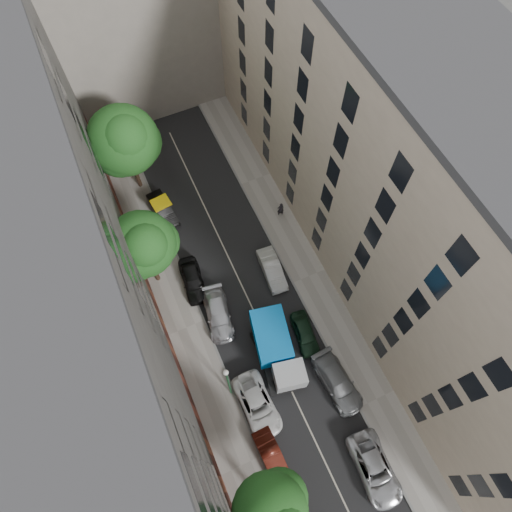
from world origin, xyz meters
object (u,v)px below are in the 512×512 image
lamp_post (228,381)px  tarp_truck (276,348)px  car_right_2 (305,334)px  tree_far (126,142)px  car_left_2 (257,405)px  car_right_0 (375,469)px  pedestrian (281,209)px  car_left_3 (218,314)px  car_left_5 (163,209)px  car_right_1 (337,382)px  car_right_3 (272,270)px  tree_mid (144,246)px  car_left_4 (193,280)px  car_left_1 (272,457)px

lamp_post → tarp_truck: bearing=17.2°
car_right_2 → tree_far: 21.19m
tarp_truck → car_left_2: size_ratio=1.31×
car_left_2 → car_right_2: (5.60, 3.35, -0.04)m
car_right_0 → pedestrian: pedestrian is taller
car_left_3 → car_left_5: size_ratio=1.14×
car_right_2 → car_right_1: bearing=-75.5°
tree_far → car_left_3: bearing=-83.5°
car_right_3 → pedestrian: bearing=61.9°
car_left_3 → car_left_5: 11.23m
tree_mid → car_left_5: bearing=67.9°
car_right_2 → tree_far: size_ratio=0.41×
car_left_5 → car_right_0: size_ratio=0.80×
car_left_4 → car_right_1: bearing=-55.2°
car_left_4 → car_right_1: car_right_1 is taller
car_left_1 → car_right_2: 9.25m
car_left_1 → car_left_4: size_ratio=0.92×
car_left_2 → lamp_post: lamp_post is taller
car_left_4 → tree_mid: 6.11m
car_left_5 → tree_mid: bearing=-119.4°
car_right_1 → lamp_post: (-7.50, 2.68, 3.66)m
tarp_truck → lamp_post: (-4.31, -1.34, 2.83)m
car_left_4 → car_right_3: size_ratio=1.03×
tree_mid → lamp_post: tree_mid is taller
car_left_2 → car_right_2: 6.53m
car_left_3 → tree_far: tree_far is taller
car_left_2 → car_left_3: 7.60m
car_left_1 → car_right_0: (6.10, -3.60, 0.07)m
tarp_truck → car_right_1: 5.19m
tree_far → car_right_2: bearing=-69.1°
car_right_1 → car_right_2: 4.38m
lamp_post → tree_far: bearing=90.8°
car_left_2 → tree_mid: tree_mid is taller
car_left_4 → car_right_0: bearing=-65.5°
car_left_3 → car_left_4: 3.69m
car_left_4 → car_left_5: car_left_4 is taller
car_right_3 → tarp_truck: bearing=-108.4°
car_left_2 → tree_far: size_ratio=0.54×
car_left_1 → car_left_3: (0.50, 11.20, 0.04)m
tarp_truck → car_left_4: 9.02m
car_left_1 → car_left_2: car_left_2 is taller
car_left_5 → pedestrian: 10.54m
tree_mid → lamp_post: size_ratio=1.27×
car_left_3 → car_left_5: bearing=103.8°
car_left_1 → car_left_2: size_ratio=0.79×
car_right_3 → tree_mid: bearing=164.1°
car_left_4 → tree_far: tree_far is taller
car_left_2 → lamp_post: 4.30m
car_left_4 → car_left_5: size_ratio=1.04×
car_left_1 → tree_mid: (-2.78, 16.29, 5.46)m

